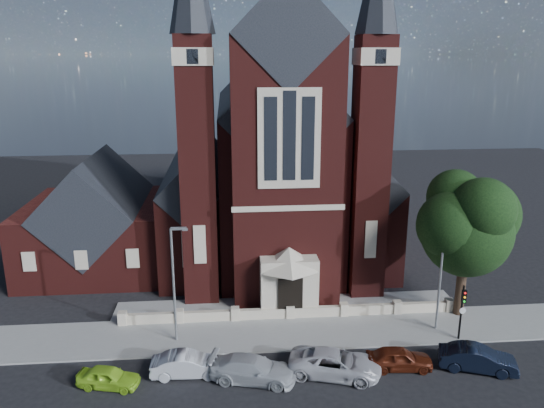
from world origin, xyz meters
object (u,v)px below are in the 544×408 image
at_px(car_silver_b, 253,369).
at_px(church, 271,164).
at_px(street_lamp_right, 442,269).
at_px(car_silver_a, 188,365).
at_px(traffic_signal, 462,306).
at_px(car_dark_red, 399,358).
at_px(parish_hall, 98,224).
at_px(car_lime_van, 108,377).
at_px(street_lamp_left, 175,278).
at_px(car_navy, 478,359).
at_px(street_tree, 470,227).
at_px(car_white_suv, 335,363).

bearing_deg(car_silver_b, church, 7.03).
bearing_deg(church, street_lamp_right, -61.96).
xyz_separation_m(church, car_silver_b, (-3.12, -23.83, -7.44)).
bearing_deg(car_silver_a, traffic_signal, -81.36).
height_order(car_silver_b, car_dark_red, car_silver_b).
distance_m(traffic_signal, car_dark_red, 6.14).
distance_m(parish_hall, car_lime_van, 19.61).
bearing_deg(car_silver_a, car_silver_b, -101.74).
height_order(street_lamp_left, car_navy, street_lamp_left).
height_order(street_lamp_right, car_silver_b, street_lamp_right).
distance_m(traffic_signal, car_lime_van, 22.80).
relative_size(parish_hall, car_dark_red, 3.00).
bearing_deg(church, car_silver_b, -97.45).
relative_size(church, traffic_signal, 8.72).
height_order(parish_hall, car_silver_b, parish_hall).
bearing_deg(street_lamp_left, church, 67.34).
height_order(parish_hall, street_tree, street_tree).
distance_m(street_tree, traffic_signal, 5.70).
xyz_separation_m(car_white_suv, car_dark_red, (4.06, 0.32, -0.08)).
distance_m(church, street_lamp_right, 21.76).
bearing_deg(car_navy, car_dark_red, 101.80).
bearing_deg(car_navy, street_lamp_right, 24.67).
bearing_deg(parish_hall, street_tree, -23.26).
bearing_deg(car_silver_b, street_lamp_right, -55.20).
bearing_deg(car_lime_van, church, -13.28).
distance_m(car_silver_b, car_navy, 13.75).
xyz_separation_m(car_lime_van, car_silver_b, (8.36, -0.11, 0.13)).
xyz_separation_m(parish_hall, street_lamp_left, (8.09, -14.00, 0.59)).
bearing_deg(street_lamp_right, car_navy, -83.83).
bearing_deg(car_silver_a, car_dark_red, -90.90).
bearing_deg(street_tree, street_lamp_right, -145.74).
xyz_separation_m(traffic_signal, car_silver_b, (-14.12, -3.32, -1.84)).
bearing_deg(church, car_silver_a, -106.89).
bearing_deg(street_tree, car_navy, -106.40).
height_order(traffic_signal, car_dark_red, traffic_signal).
distance_m(car_lime_van, car_navy, 22.11).
bearing_deg(car_white_suv, car_silver_a, 101.53).
bearing_deg(car_lime_van, street_lamp_right, -64.95).
relative_size(parish_hall, street_lamp_left, 1.51).
relative_size(parish_hall, car_white_suv, 2.21).
relative_size(church, car_silver_b, 6.80).
bearing_deg(car_silver_b, car_lime_van, 103.75).
height_order(church, traffic_signal, church).
xyz_separation_m(car_silver_a, car_white_suv, (8.82, -0.72, 0.05)).
height_order(street_tree, car_navy, street_tree).
relative_size(car_silver_b, car_white_suv, 0.93).
bearing_deg(street_lamp_right, car_dark_red, -133.42).
bearing_deg(car_white_suv, car_lime_van, 106.34).
bearing_deg(traffic_signal, parish_hall, 150.02).
relative_size(street_lamp_left, traffic_signal, 2.02).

